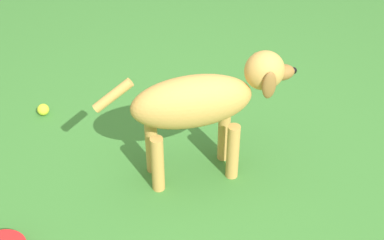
# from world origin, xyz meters

# --- Properties ---
(ground) EXTENTS (14.00, 14.00, 0.00)m
(ground) POSITION_xyz_m (0.00, 0.00, 0.00)
(ground) COLOR #38722D
(dog) EXTENTS (0.91, 0.33, 0.62)m
(dog) POSITION_xyz_m (0.04, 0.11, 0.41)
(dog) COLOR #C69347
(dog) RESTS_ON ground
(tennis_ball_0) EXTENTS (0.07, 0.07, 0.07)m
(tennis_ball_0) POSITION_xyz_m (0.04, 0.75, 0.03)
(tennis_ball_0) COLOR #D1E440
(tennis_ball_0) RESTS_ON ground
(tennis_ball_1) EXTENTS (0.07, 0.07, 0.07)m
(tennis_ball_1) POSITION_xyz_m (-0.82, 0.63, 0.03)
(tennis_ball_1) COLOR #C6D52B
(tennis_ball_1) RESTS_ON ground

